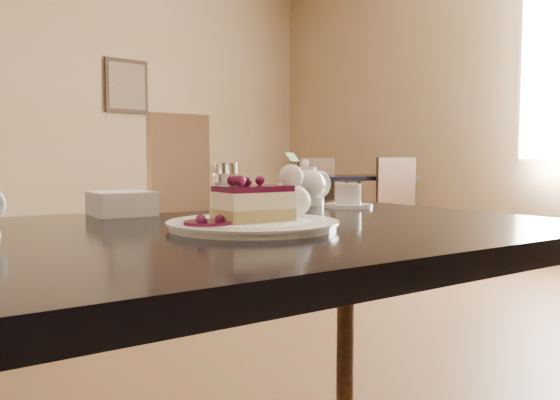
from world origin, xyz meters
TOP-DOWN VIEW (x-y plane):
  - main_table at (0.02, 0.30)m, footprint 1.21×0.86m
  - dessert_plate at (0.01, 0.25)m, footprint 0.27×0.27m
  - cheesecake_slice at (0.01, 0.25)m, footprint 0.12×0.09m
  - whipped_cream at (0.09, 0.25)m, footprint 0.07×0.07m
  - berry_sauce at (-0.07, 0.25)m, footprint 0.08×0.08m
  - tea_set at (0.41, 0.55)m, footprint 0.18×0.23m
  - menu_card at (0.07, 0.60)m, footprint 0.14×0.04m
  - sugar_shaker at (0.18, 0.59)m, footprint 0.06×0.06m
  - napkin_stack at (-0.06, 0.60)m, footprint 0.12×0.12m
  - bg_table_far_right at (3.20, 3.09)m, footprint 1.08×1.69m

SIDE VIEW (x-z plane):
  - bg_table_far_right at x=3.20m, z-range -0.50..0.63m
  - main_table at x=0.02m, z-range 0.28..1.00m
  - dessert_plate at x=0.01m, z-range 0.72..0.73m
  - berry_sauce at x=-0.07m, z-range 0.73..0.73m
  - napkin_stack at x=-0.06m, z-range 0.72..0.76m
  - cheesecake_slice at x=0.01m, z-range 0.73..0.78m
  - whipped_cream at x=0.09m, z-range 0.73..0.79m
  - tea_set at x=0.41m, z-range 0.71..0.81m
  - sugar_shaker at x=0.18m, z-range 0.72..0.82m
  - menu_card at x=0.07m, z-range 0.72..0.93m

